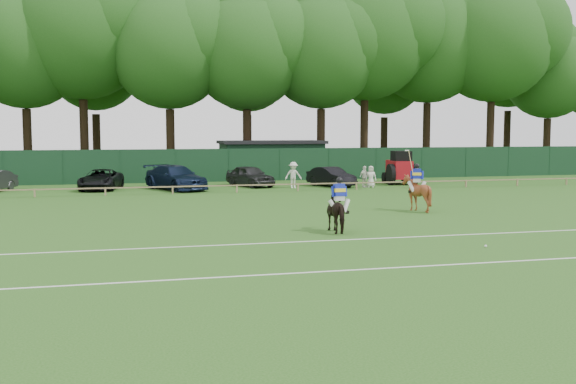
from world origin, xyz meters
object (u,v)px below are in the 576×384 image
object	(u,v)px
spectator_left	(293,175)
hatch_grey	(250,176)
horse_chestnut	(417,193)
tractor	(400,169)
horse_dark	(339,212)
sedan_navy	(176,178)
suv_black	(101,180)
estate_black	(331,177)
polo_ball	(486,246)
spectator_mid	(364,177)
spectator_right	(371,177)
utility_shed	(271,159)

from	to	relation	value
spectator_left	hatch_grey	bearing A→B (deg)	144.34
horse_chestnut	tractor	size ratio (longest dim) A/B	0.59
tractor	horse_dark	bearing A→B (deg)	-114.02
sedan_navy	spectator_left	distance (m)	7.86
horse_chestnut	sedan_navy	bearing A→B (deg)	-29.10
sedan_navy	tractor	size ratio (longest dim) A/B	1.82
suv_black	sedan_navy	size ratio (longest dim) A/B	0.87
horse_dark	estate_black	distance (m)	20.87
polo_ball	sedan_navy	bearing A→B (deg)	108.56
suv_black	estate_black	size ratio (longest dim) A/B	1.18
sedan_navy	spectator_mid	xyz separation A→B (m)	(12.69, -1.36, -0.06)
spectator_left	polo_ball	bearing A→B (deg)	-86.26
hatch_grey	estate_black	bearing A→B (deg)	-36.59
spectator_left	tractor	bearing A→B (deg)	10.65
hatch_grey	spectator_mid	world-z (taller)	spectator_mid
estate_black	spectator_right	distance (m)	2.77
polo_ball	suv_black	bearing A→B (deg)	116.80
estate_black	spectator_left	distance (m)	2.96
suv_black	tractor	bearing A→B (deg)	9.54
suv_black	hatch_grey	size ratio (longest dim) A/B	1.12
horse_chestnut	utility_shed	world-z (taller)	utility_shed
horse_chestnut	suv_black	world-z (taller)	horse_chestnut
estate_black	spectator_mid	distance (m)	2.33
horse_chestnut	utility_shed	bearing A→B (deg)	-59.94
suv_black	sedan_navy	bearing A→B (deg)	-2.41
hatch_grey	spectator_right	xyz separation A→B (m)	(7.88, -2.79, 0.01)
spectator_right	utility_shed	bearing A→B (deg)	132.32
hatch_grey	spectator_mid	size ratio (longest dim) A/B	2.92
hatch_grey	suv_black	bearing A→B (deg)	158.49
sedan_navy	tractor	distance (m)	16.11
hatch_grey	spectator_left	bearing A→B (deg)	-60.32
suv_black	estate_black	bearing A→B (deg)	6.77
horse_dark	tractor	world-z (taller)	tractor
horse_dark	estate_black	size ratio (longest dim) A/B	0.45
suv_black	spectator_right	size ratio (longest dim) A/B	3.26
suv_black	tractor	distance (m)	20.90
hatch_grey	tractor	bearing A→B (deg)	-26.60
horse_dark	sedan_navy	bearing A→B (deg)	-79.53
horse_dark	utility_shed	bearing A→B (deg)	-100.11
horse_dark	suv_black	xyz separation A→B (m)	(-9.33, 21.29, -0.10)
tractor	spectator_right	bearing A→B (deg)	-141.93
polo_ball	hatch_grey	bearing A→B (deg)	96.63
estate_black	hatch_grey	bearing A→B (deg)	145.62
spectator_right	utility_shed	xyz separation A→B (m)	(-4.57, 10.57, 0.80)
estate_black	horse_dark	bearing A→B (deg)	-126.91
spectator_mid	utility_shed	world-z (taller)	utility_shed
sedan_navy	tractor	world-z (taller)	tractor
sedan_navy	polo_ball	bearing A→B (deg)	-96.24
hatch_grey	estate_black	size ratio (longest dim) A/B	1.05
sedan_navy	polo_ball	xyz separation A→B (m)	(8.25, -24.57, -0.76)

